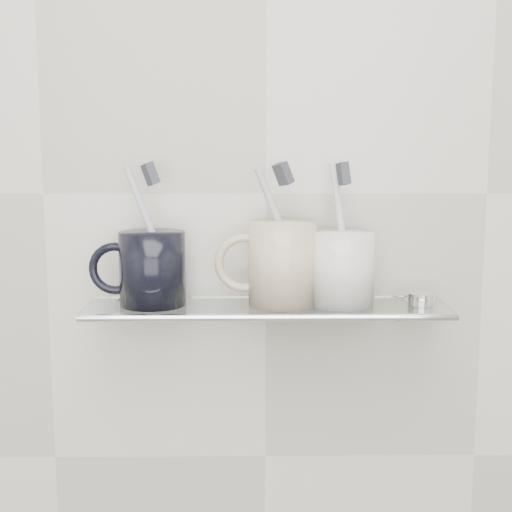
{
  "coord_description": "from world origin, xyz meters",
  "views": [
    {
      "loc": [
        -0.03,
        0.07,
        1.32
      ],
      "look_at": [
        -0.02,
        1.04,
        1.17
      ],
      "focal_mm": 50.0,
      "sensor_mm": 36.0,
      "label": 1
    }
  ],
  "objects_px": {
    "shelf_glass": "(267,308)",
    "mug_left": "(153,268)",
    "mug_right": "(341,268)",
    "mug_center": "(283,263)"
  },
  "relations": [
    {
      "from": "mug_center",
      "to": "mug_right",
      "type": "bearing_deg",
      "value": -24.88
    },
    {
      "from": "mug_left",
      "to": "shelf_glass",
      "type": "bearing_deg",
      "value": -2.67
    },
    {
      "from": "mug_left",
      "to": "mug_center",
      "type": "xyz_separation_m",
      "value": [
        0.18,
        0.0,
        0.01
      ]
    },
    {
      "from": "mug_left",
      "to": "mug_right",
      "type": "relative_size",
      "value": 0.99
    },
    {
      "from": "mug_left",
      "to": "mug_right",
      "type": "xyz_separation_m",
      "value": [
        0.26,
        0.0,
        0.0
      ]
    },
    {
      "from": "shelf_glass",
      "to": "mug_center",
      "type": "relative_size",
      "value": 4.28
    },
    {
      "from": "shelf_glass",
      "to": "mug_left",
      "type": "distance_m",
      "value": 0.17
    },
    {
      "from": "mug_right",
      "to": "shelf_glass",
      "type": "bearing_deg",
      "value": -173.85
    },
    {
      "from": "shelf_glass",
      "to": "mug_left",
      "type": "bearing_deg",
      "value": 178.19
    },
    {
      "from": "shelf_glass",
      "to": "mug_right",
      "type": "xyz_separation_m",
      "value": [
        0.1,
        0.0,
        0.06
      ]
    }
  ]
}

